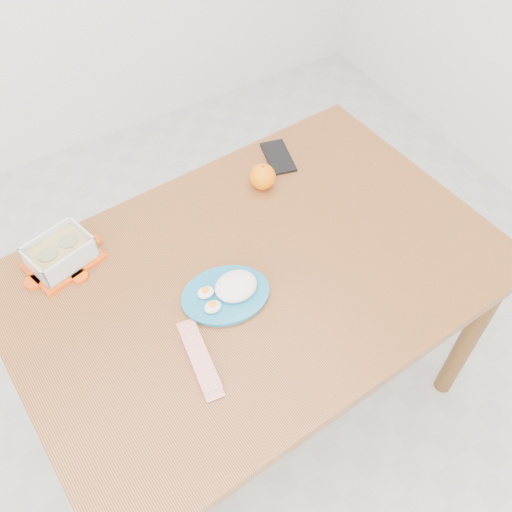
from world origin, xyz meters
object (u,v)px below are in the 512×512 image
rice_plate (229,291)px  smartphone (278,157)px  orange_fruit (263,177)px  food_container (61,254)px  dining_table (256,290)px

rice_plate → smartphone: bearing=55.7°
orange_fruit → rice_plate: size_ratio=0.29×
rice_plate → smartphone: size_ratio=1.75×
food_container → orange_fruit: bearing=-17.9°
orange_fruit → food_container: bearing=177.6°
rice_plate → orange_fruit: bearing=57.9°
smartphone → food_container: bearing=-160.7°
rice_plate → smartphone: rice_plate is taller
dining_table → orange_fruit: 0.34m
orange_fruit → rice_plate: orange_fruit is taller
dining_table → orange_fruit: (0.18, 0.26, 0.13)m
orange_fruit → smartphone: size_ratio=0.51×
dining_table → rice_plate: bearing=-165.2°
rice_plate → dining_table: bearing=30.3°
rice_plate → smartphone: 0.55m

